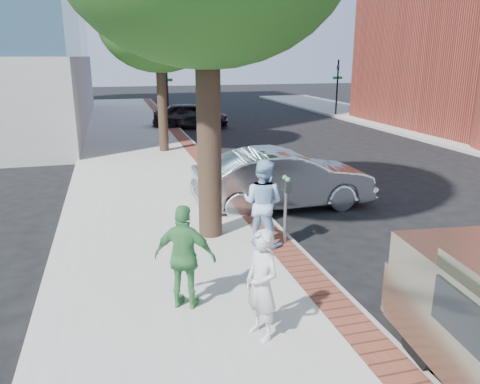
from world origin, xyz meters
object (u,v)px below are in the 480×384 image
object	(u,v)px
parking_meter	(286,196)
sedan_silver	(284,179)
person_officer	(263,203)
bg_car	(191,115)
person_green	(185,257)
person_gray	(262,285)

from	to	relation	value
parking_meter	sedan_silver	bearing A→B (deg)	70.23
person_officer	bg_car	xyz separation A→B (m)	(1.49, 18.01, -0.33)
person_officer	person_green	distance (m)	2.91
person_gray	person_officer	bearing A→B (deg)	141.38
parking_meter	person_gray	bearing A→B (deg)	-115.94
bg_car	sedan_silver	bearing A→B (deg)	-172.47
parking_meter	person_green	distance (m)	3.24
person_green	bg_car	xyz separation A→B (m)	(3.46, 20.15, -0.26)
person_green	sedan_silver	distance (m)	5.96
person_officer	person_green	bearing A→B (deg)	89.14
person_gray	sedan_silver	bearing A→B (deg)	136.39
person_gray	person_officer	size ratio (longest dim) A/B	0.88
parking_meter	person_green	world-z (taller)	person_green
person_green	bg_car	size ratio (longest dim) A/B	0.39
person_officer	bg_car	world-z (taller)	person_officer
parking_meter	person_officer	world-z (taller)	person_officer
person_gray	person_officer	distance (m)	3.44
person_officer	sedan_silver	size ratio (longest dim) A/B	0.38
person_gray	sedan_silver	size ratio (longest dim) A/B	0.33
parking_meter	person_officer	xyz separation A→B (m)	(-0.49, 0.05, -0.13)
person_gray	parking_meter	bearing A→B (deg)	133.62
parking_meter	bg_car	xyz separation A→B (m)	(1.00, 18.06, -0.46)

